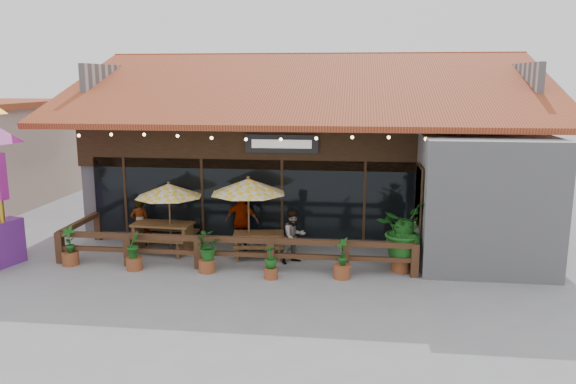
# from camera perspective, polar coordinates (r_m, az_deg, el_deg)

# --- Properties ---
(ground) EXTENTS (100.00, 100.00, 0.00)m
(ground) POSITION_cam_1_polar(r_m,az_deg,el_deg) (15.73, 0.35, -7.51)
(ground) COLOR gray
(ground) RESTS_ON ground
(restaurant_building) EXTENTS (15.50, 14.73, 6.09)m
(restaurant_building) POSITION_cam_1_polar(r_m,az_deg,el_deg) (21.64, 3.01, 3.68)
(restaurant_building) COLOR #A2A1A6
(restaurant_building) RESTS_ON ground
(patio_railing) EXTENTS (10.00, 2.60, 0.92)m
(patio_railing) POSITION_cam_1_polar(r_m,az_deg,el_deg) (15.69, -7.99, -5.31)
(patio_railing) COLOR #4B291A
(patio_railing) RESTS_ON ground
(umbrella_left) EXTENTS (2.38, 2.38, 2.15)m
(umbrella_left) POSITION_cam_1_polar(r_m,az_deg,el_deg) (16.89, -12.02, 0.13)
(umbrella_left) COLOR brown
(umbrella_left) RESTS_ON ground
(umbrella_right) EXTENTS (2.68, 2.68, 2.37)m
(umbrella_right) POSITION_cam_1_polar(r_m,az_deg,el_deg) (16.14, -4.06, 0.56)
(umbrella_right) COLOR brown
(umbrella_right) RESTS_ON ground
(picnic_table_left) EXTENTS (1.86, 1.63, 0.86)m
(picnic_table_left) POSITION_cam_1_polar(r_m,az_deg,el_deg) (17.34, -12.56, -3.99)
(picnic_table_left) COLOR brown
(picnic_table_left) RESTS_ON ground
(picnic_table_right) EXTENTS (1.62, 1.45, 0.70)m
(picnic_table_right) POSITION_cam_1_polar(r_m,az_deg,el_deg) (16.48, -2.98, -4.92)
(picnic_table_right) COLOR brown
(picnic_table_right) RESTS_ON ground
(tropical_plant) EXTENTS (1.72, 1.81, 1.96)m
(tropical_plant) POSITION_cam_1_polar(r_m,az_deg,el_deg) (15.30, 11.54, -3.90)
(tropical_plant) COLOR brown
(tropical_plant) RESTS_ON ground
(diner_a) EXTENTS (0.65, 0.57, 1.50)m
(diner_a) POSITION_cam_1_polar(r_m,az_deg,el_deg) (17.93, -14.81, -3.02)
(diner_a) COLOR #362111
(diner_a) RESTS_ON ground
(diner_b) EXTENTS (0.93, 0.92, 1.51)m
(diner_b) POSITION_cam_1_polar(r_m,az_deg,el_deg) (15.78, 0.61, -4.56)
(diner_b) COLOR #362111
(diner_b) RESTS_ON ground
(diner_c) EXTENTS (1.11, 0.59, 1.80)m
(diner_c) POSITION_cam_1_polar(r_m,az_deg,el_deg) (16.95, -4.70, -2.98)
(diner_c) COLOR #362111
(diner_c) RESTS_ON ground
(planter_a) EXTENTS (0.45, 0.45, 1.11)m
(planter_a) POSITION_cam_1_polar(r_m,az_deg,el_deg) (16.81, -21.28, -5.40)
(planter_a) COLOR brown
(planter_a) RESTS_ON ground
(planter_b) EXTENTS (0.44, 0.44, 1.07)m
(planter_b) POSITION_cam_1_polar(r_m,az_deg,el_deg) (15.84, -15.40, -5.96)
(planter_b) COLOR brown
(planter_b) RESTS_ON ground
(planter_c) EXTENTS (0.78, 0.71, 1.08)m
(planter_c) POSITION_cam_1_polar(r_m,az_deg,el_deg) (15.21, -8.29, -5.90)
(planter_c) COLOR brown
(planter_c) RESTS_ON ground
(planter_d) EXTENTS (0.43, 0.43, 0.88)m
(planter_d) POSITION_cam_1_polar(r_m,az_deg,el_deg) (14.64, -1.75, -7.20)
(planter_d) COLOR brown
(planter_d) RESTS_ON ground
(planter_e) EXTENTS (0.45, 0.46, 1.09)m
(planter_e) POSITION_cam_1_polar(r_m,az_deg,el_deg) (14.72, 5.52, -7.02)
(planter_e) COLOR brown
(planter_e) RESTS_ON ground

